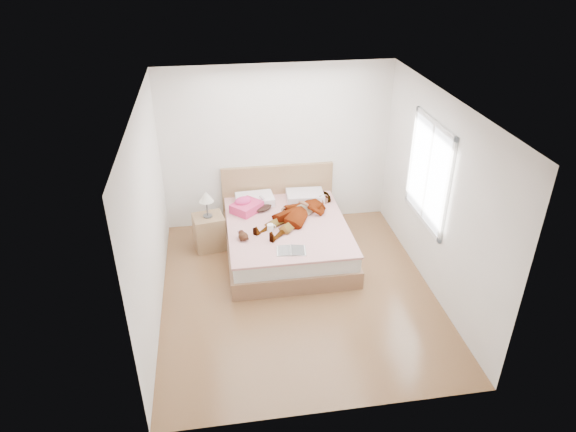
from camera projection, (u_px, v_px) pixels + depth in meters
The scene contains 11 objects.
ground at pixel (298, 291), 6.94m from camera, with size 4.00×4.00×0.00m, color #4B2C17.
woman at pixel (298, 211), 7.63m from camera, with size 0.61×1.62×0.22m, color white.
hair at pixel (257, 203), 7.98m from camera, with size 0.44×0.54×0.08m, color black.
phone at pixel (262, 197), 7.89m from camera, with size 0.04×0.09×0.01m, color silver.
room_shell at pixel (428, 173), 6.70m from camera, with size 4.00×4.00×4.00m.
bed at pixel (286, 235), 7.70m from camera, with size 1.80×2.08×1.00m.
towel at pixel (246, 206), 7.81m from camera, with size 0.55×0.54×0.23m.
magazine at pixel (291, 251), 6.87m from camera, with size 0.42×0.30×0.02m.
coffee_mug at pixel (271, 228), 7.31m from camera, with size 0.14×0.11×0.10m.
plush_toy at pixel (243, 236), 7.11m from camera, with size 0.17×0.22×0.11m.
nightstand at pixel (209, 229), 7.75m from camera, with size 0.51×0.47×0.95m.
Camera 1 is at (-0.98, -5.46, 4.29)m, focal length 32.00 mm.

